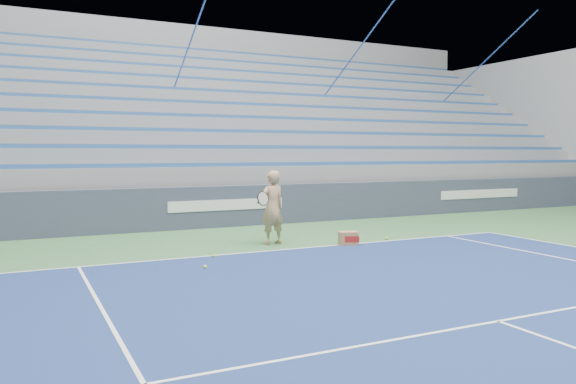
% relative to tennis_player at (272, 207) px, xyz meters
% --- Properties ---
extents(sponsor_barrier, '(30.00, 0.32, 1.10)m').
position_rel_tennis_player_xyz_m(sponsor_barrier, '(0.07, 3.19, -0.25)').
color(sponsor_barrier, '#373E54').
rests_on(sponsor_barrier, ground).
extents(bleachers, '(31.00, 9.15, 7.30)m').
position_rel_tennis_player_xyz_m(bleachers, '(0.07, 8.91, 1.55)').
color(bleachers, gray).
rests_on(bleachers, ground).
extents(tennis_player, '(0.93, 0.86, 1.60)m').
position_rel_tennis_player_xyz_m(tennis_player, '(0.00, 0.00, 0.00)').
color(tennis_player, tan).
rests_on(tennis_player, ground).
extents(ball_box, '(0.47, 0.42, 0.29)m').
position_rel_tennis_player_xyz_m(ball_box, '(1.42, -0.84, -0.66)').
color(ball_box, '#9A774A').
rests_on(ball_box, ground).
extents(tennis_ball_0, '(0.07, 0.07, 0.07)m').
position_rel_tennis_player_xyz_m(tennis_ball_0, '(-1.65, -0.94, -0.77)').
color(tennis_ball_0, '#BFF131').
rests_on(tennis_ball_0, ground).
extents(tennis_ball_1, '(0.07, 0.07, 0.07)m').
position_rel_tennis_player_xyz_m(tennis_ball_1, '(-2.10, -1.86, -0.77)').
color(tennis_ball_1, '#BFF131').
rests_on(tennis_ball_1, ground).
extents(tennis_ball_2, '(0.07, 0.07, 0.07)m').
position_rel_tennis_player_xyz_m(tennis_ball_2, '(2.09, -0.22, -0.77)').
color(tennis_ball_2, '#BFF131').
rests_on(tennis_ball_2, ground).
extents(tennis_ball_3, '(0.07, 0.07, 0.07)m').
position_rel_tennis_player_xyz_m(tennis_ball_3, '(2.61, -0.58, -0.77)').
color(tennis_ball_3, '#BFF131').
rests_on(tennis_ball_3, ground).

